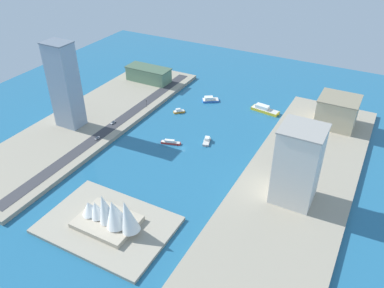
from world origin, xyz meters
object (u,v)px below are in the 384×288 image
object	(u,v)px
sedan_silver	(97,138)
catamaran_blue	(210,99)
traffic_light_waterfront	(146,103)
tower_tall_glass	(65,86)
office_block_beige	(337,111)
hotel_broad_white	(298,165)
tugboat_red	(171,142)
water_taxi_orange	(179,111)
terminal_long_green	(149,74)
opera_landmark	(110,214)
yacht_sleek_gray	(207,141)
van_white	(113,122)
ferry_yellow_fast	(264,109)

from	to	relation	value
sedan_silver	catamaran_blue	bearing A→B (deg)	-113.46
traffic_light_waterfront	tower_tall_glass	bearing A→B (deg)	55.46
office_block_beige	tower_tall_glass	bearing A→B (deg)	27.93
hotel_broad_white	traffic_light_waterfront	distance (m)	158.50
tugboat_red	water_taxi_orange	xyz separation A→B (m)	(19.21, -46.58, -0.00)
sedan_silver	water_taxi_orange	bearing A→B (deg)	-113.45
terminal_long_green	hotel_broad_white	bearing A→B (deg)	148.64
tower_tall_glass	sedan_silver	xyz separation A→B (m)	(-32.89, 8.27, -33.10)
water_taxi_orange	opera_landmark	bearing A→B (deg)	104.30
opera_landmark	yacht_sleek_gray	bearing A→B (deg)	-93.99
water_taxi_orange	van_white	world-z (taller)	van_white
hotel_broad_white	sedan_silver	xyz separation A→B (m)	(149.79, 3.23, -24.01)
tugboat_red	sedan_silver	size ratio (longest dim) A/B	3.45
yacht_sleek_gray	water_taxi_orange	world-z (taller)	yacht_sleek_gray
opera_landmark	terminal_long_green	bearing A→B (deg)	-62.62
terminal_long_green	office_block_beige	size ratio (longest dim) A/B	1.45
office_block_beige	opera_landmark	world-z (taller)	office_block_beige
catamaran_blue	tugboat_red	distance (m)	79.34
ferry_yellow_fast	hotel_broad_white	xyz separation A→B (m)	(-53.85, 104.84, 25.91)
ferry_yellow_fast	opera_landmark	distance (m)	177.99
tower_tall_glass	traffic_light_waterfront	distance (m)	71.43
water_taxi_orange	yacht_sleek_gray	bearing A→B (deg)	143.18
yacht_sleek_gray	terminal_long_green	xyz separation A→B (m)	(99.26, -70.68, 8.86)
water_taxi_orange	tower_tall_glass	bearing A→B (deg)	44.68
terminal_long_green	van_white	size ratio (longest dim) A/B	8.83
sedan_silver	opera_landmark	world-z (taller)	opera_landmark
tugboat_red	catamaran_blue	bearing A→B (deg)	-86.34
tower_tall_glass	sedan_silver	bearing A→B (deg)	165.88
van_white	traffic_light_waterfront	bearing A→B (deg)	-102.58
yacht_sleek_gray	sedan_silver	bearing A→B (deg)	28.10
ferry_yellow_fast	traffic_light_waterfront	bearing A→B (deg)	26.70
van_white	tower_tall_glass	bearing A→B (deg)	30.05
catamaran_blue	water_taxi_orange	world-z (taller)	catamaran_blue
tugboat_red	terminal_long_green	distance (m)	114.34
van_white	tugboat_red	bearing A→B (deg)	-179.97
ferry_yellow_fast	office_block_beige	distance (m)	60.63
water_taxi_orange	tower_tall_glass	size ratio (longest dim) A/B	0.14
van_white	opera_landmark	bearing A→B (deg)	127.50
water_taxi_orange	traffic_light_waterfront	distance (m)	29.34
catamaran_blue	water_taxi_orange	size ratio (longest dim) A/B	1.73
ferry_yellow_fast	van_white	distance (m)	130.32
office_block_beige	hotel_broad_white	world-z (taller)	hotel_broad_white
tugboat_red	sedan_silver	xyz separation A→B (m)	(50.19, 24.84, 2.71)
office_block_beige	traffic_light_waterfront	world-z (taller)	office_block_beige
terminal_long_green	catamaran_blue	bearing A→B (deg)	175.10
yacht_sleek_gray	ferry_yellow_fast	xyz separation A→B (m)	(-22.19, -68.67, 0.78)
yacht_sleek_gray	traffic_light_waterfront	distance (m)	73.57
tower_tall_glass	hotel_broad_white	size ratio (longest dim) A/B	1.37
catamaran_blue	hotel_broad_white	distance (m)	147.67
terminal_long_green	tower_tall_glass	bearing A→B (deg)	85.85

